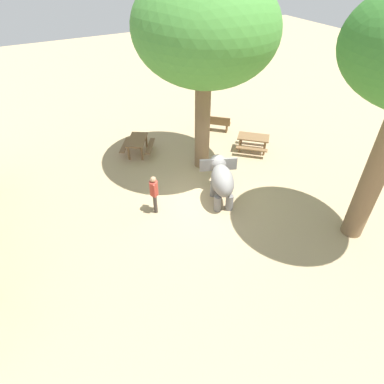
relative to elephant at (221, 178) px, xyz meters
The scene contains 7 objects.
ground_plane 1.14m from the elephant, 66.75° to the left, with size 60.00×60.00×0.00m, color tan.
elephant is the anchor object (origin of this frame).
person_handler 2.67m from the elephant, 78.78° to the left, with size 0.49×0.32×1.62m.
shade_tree_secondary 5.43m from the elephant, 12.39° to the right, with size 5.75×5.27×7.86m.
wooden_bench 5.91m from the elephant, 30.22° to the right, with size 1.23×1.31×0.88m.
picnic_table_near 4.25m from the elephant, 54.06° to the right, with size 2.10×2.10×0.78m.
picnic_table_far 5.20m from the elephant, 19.26° to the left, with size 2.05×2.05×0.78m.
Camera 1 is at (-8.69, 5.28, 8.36)m, focal length 30.09 mm.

